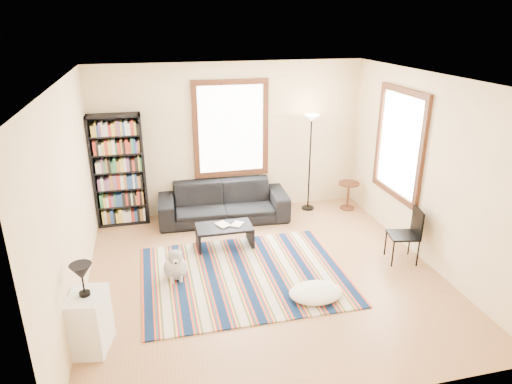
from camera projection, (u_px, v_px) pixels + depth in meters
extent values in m
cube|color=#A07749|center=(264.00, 277.00, 6.72)|extent=(5.00, 5.00, 0.10)
cube|color=white|center=(265.00, 75.00, 5.68)|extent=(5.00, 5.00, 0.10)
cube|color=#FFDEAB|center=(230.00, 139.00, 8.51)|extent=(5.00, 0.10, 2.80)
cube|color=#FFDEAB|center=(340.00, 284.00, 3.89)|extent=(5.00, 0.10, 2.80)
cube|color=#FFDEAB|center=(65.00, 201.00, 5.64)|extent=(0.10, 5.00, 2.80)
cube|color=#FFDEAB|center=(431.00, 170.00, 6.75)|extent=(0.10, 5.00, 2.80)
cube|color=white|center=(231.00, 129.00, 8.37)|extent=(1.20, 0.06, 1.60)
cube|color=white|center=(400.00, 144.00, 7.39)|extent=(0.06, 1.20, 1.60)
cube|color=#0D1F41|center=(244.00, 275.00, 6.64)|extent=(2.91, 2.32, 0.02)
imported|color=black|center=(223.00, 202.00, 8.38)|extent=(2.39, 1.04, 0.69)
cube|color=black|center=(119.00, 171.00, 8.00)|extent=(0.90, 0.30, 2.00)
cube|color=black|center=(224.00, 236.00, 7.45)|extent=(0.94, 0.58, 0.36)
imported|color=beige|center=(218.00, 226.00, 7.35)|extent=(0.29, 0.26, 0.02)
imported|color=beige|center=(233.00, 223.00, 7.46)|extent=(0.26, 0.28, 0.02)
ellipsoid|color=white|center=(316.00, 292.00, 6.08)|extent=(0.86, 0.75, 0.18)
cylinder|color=#4D2B13|center=(348.00, 196.00, 8.87)|extent=(0.42, 0.42, 0.54)
cube|color=black|center=(403.00, 235.00, 6.92)|extent=(0.49, 0.47, 0.86)
cube|color=white|center=(89.00, 322.00, 5.09)|extent=(0.48, 0.57, 0.70)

